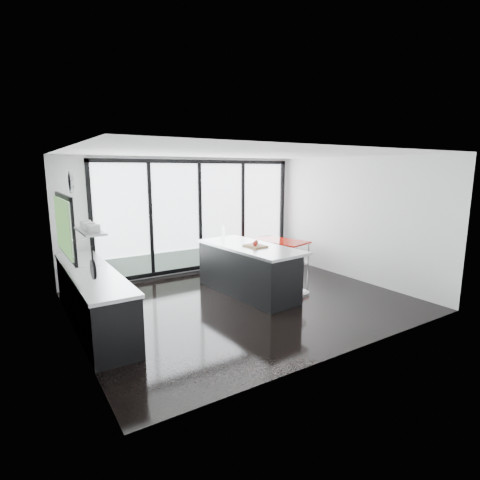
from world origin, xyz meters
TOP-DOWN VIEW (x-y plane):
  - floor at (0.00, 0.00)m, footprint 6.00×5.00m
  - ceiling at (0.00, 0.00)m, footprint 6.00×5.00m
  - wall_back at (0.27, 2.47)m, footprint 6.00×0.09m
  - wall_front at (0.00, -2.50)m, footprint 6.00×0.00m
  - wall_left at (-2.97, 0.27)m, footprint 0.26×5.00m
  - wall_right at (3.00, 0.00)m, footprint 0.00×5.00m
  - counter_cabinets at (-2.67, 0.40)m, footprint 0.69×3.24m
  - island at (0.33, 0.39)m, footprint 1.23×2.51m
  - bar_stool_near at (1.22, -0.19)m, footprint 0.58×0.58m
  - bar_stool_far at (0.66, 0.54)m, footprint 0.52×0.52m
  - red_table at (2.11, 1.55)m, footprint 1.12×1.54m

SIDE VIEW (x-z plane):
  - floor at x=0.00m, z-range 0.00..0.00m
  - bar_stool_far at x=0.66m, z-range 0.00..0.68m
  - bar_stool_near at x=1.22m, z-range 0.00..0.70m
  - red_table at x=2.11m, z-range 0.00..0.74m
  - counter_cabinets at x=-2.67m, z-range -0.22..1.14m
  - island at x=0.33m, z-range -0.14..1.15m
  - wall_back at x=0.27m, z-range -0.13..2.67m
  - wall_front at x=0.00m, z-range 0.00..2.80m
  - wall_right at x=3.00m, z-range 0.00..2.80m
  - wall_left at x=-2.97m, z-range 0.16..2.96m
  - ceiling at x=0.00m, z-range 2.80..2.80m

